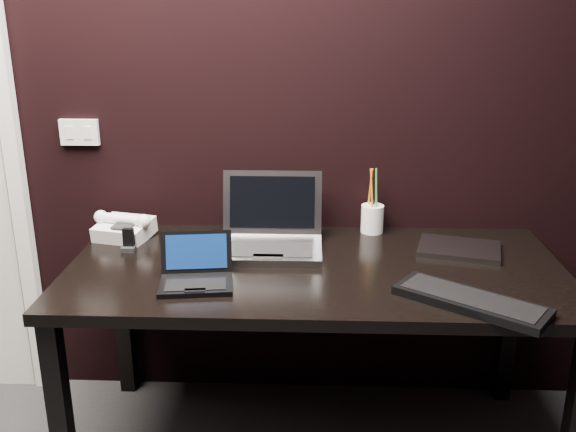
{
  "coord_description": "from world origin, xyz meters",
  "views": [
    {
      "loc": [
        0.29,
        -0.64,
        1.6
      ],
      "look_at": [
        0.21,
        1.35,
        0.93
      ],
      "focal_mm": 40.0,
      "sensor_mm": 36.0,
      "label": 1
    }
  ],
  "objects_px": {
    "ext_keyboard": "(471,301)",
    "pen_cup": "(372,217)",
    "closed_laptop": "(459,249)",
    "desk_phone": "(124,228)",
    "silver_laptop": "(271,236)",
    "netbook": "(196,275)",
    "desk": "(315,286)",
    "mobile_phone": "(129,243)"
  },
  "relations": [
    {
      "from": "ext_keyboard",
      "to": "pen_cup",
      "type": "bearing_deg",
      "value": 110.86
    },
    {
      "from": "closed_laptop",
      "to": "desk_phone",
      "type": "distance_m",
      "value": 1.26
    },
    {
      "from": "silver_laptop",
      "to": "pen_cup",
      "type": "distance_m",
      "value": 0.43
    },
    {
      "from": "netbook",
      "to": "ext_keyboard",
      "type": "xyz_separation_m",
      "value": [
        0.85,
        -0.12,
        -0.02
      ]
    },
    {
      "from": "desk",
      "to": "silver_laptop",
      "type": "relative_size",
      "value": 4.55
    },
    {
      "from": "desk",
      "to": "pen_cup",
      "type": "distance_m",
      "value": 0.43
    },
    {
      "from": "ext_keyboard",
      "to": "netbook",
      "type": "bearing_deg",
      "value": 171.77
    },
    {
      "from": "pen_cup",
      "to": "mobile_phone",
      "type": "bearing_deg",
      "value": -165.36
    },
    {
      "from": "netbook",
      "to": "silver_laptop",
      "type": "xyz_separation_m",
      "value": [
        0.22,
        0.32,
        0.02
      ]
    },
    {
      "from": "desk",
      "to": "closed_laptop",
      "type": "relative_size",
      "value": 5.17
    },
    {
      "from": "mobile_phone",
      "to": "closed_laptop",
      "type": "bearing_deg",
      "value": 1.91
    },
    {
      "from": "desk",
      "to": "pen_cup",
      "type": "xyz_separation_m",
      "value": [
        0.22,
        0.35,
        0.14
      ]
    },
    {
      "from": "netbook",
      "to": "ext_keyboard",
      "type": "bearing_deg",
      "value": -8.23
    },
    {
      "from": "desk_phone",
      "to": "pen_cup",
      "type": "distance_m",
      "value": 0.96
    },
    {
      "from": "silver_laptop",
      "to": "mobile_phone",
      "type": "relative_size",
      "value": 4.49
    },
    {
      "from": "silver_laptop",
      "to": "ext_keyboard",
      "type": "relative_size",
      "value": 0.82
    },
    {
      "from": "netbook",
      "to": "desk_phone",
      "type": "bearing_deg",
      "value": 130.78
    },
    {
      "from": "desk_phone",
      "to": "netbook",
      "type": "bearing_deg",
      "value": -49.22
    },
    {
      "from": "silver_laptop",
      "to": "mobile_phone",
      "type": "height_order",
      "value": "silver_laptop"
    },
    {
      "from": "ext_keyboard",
      "to": "closed_laptop",
      "type": "xyz_separation_m",
      "value": [
        0.06,
        0.44,
        -0.0
      ]
    },
    {
      "from": "closed_laptop",
      "to": "pen_cup",
      "type": "bearing_deg",
      "value": 146.92
    },
    {
      "from": "desk",
      "to": "ext_keyboard",
      "type": "relative_size",
      "value": 3.73
    },
    {
      "from": "closed_laptop",
      "to": "desk",
      "type": "bearing_deg",
      "value": -163.76
    },
    {
      "from": "pen_cup",
      "to": "ext_keyboard",
      "type": "bearing_deg",
      "value": -69.14
    },
    {
      "from": "desk",
      "to": "mobile_phone",
      "type": "height_order",
      "value": "mobile_phone"
    },
    {
      "from": "pen_cup",
      "to": "desk",
      "type": "bearing_deg",
      "value": -122.59
    },
    {
      "from": "netbook",
      "to": "mobile_phone",
      "type": "distance_m",
      "value": 0.4
    },
    {
      "from": "mobile_phone",
      "to": "netbook",
      "type": "bearing_deg",
      "value": -43.02
    },
    {
      "from": "desk",
      "to": "desk_phone",
      "type": "bearing_deg",
      "value": 161.87
    },
    {
      "from": "desk_phone",
      "to": "mobile_phone",
      "type": "xyz_separation_m",
      "value": [
        0.05,
        -0.13,
        -0.01
      ]
    },
    {
      "from": "ext_keyboard",
      "to": "closed_laptop",
      "type": "relative_size",
      "value": 1.39
    },
    {
      "from": "mobile_phone",
      "to": "pen_cup",
      "type": "xyz_separation_m",
      "value": [
        0.9,
        0.24,
        0.03
      ]
    },
    {
      "from": "desk_phone",
      "to": "closed_laptop",
      "type": "bearing_deg",
      "value": -3.99
    },
    {
      "from": "desk_phone",
      "to": "mobile_phone",
      "type": "distance_m",
      "value": 0.14
    },
    {
      "from": "ext_keyboard",
      "to": "pen_cup",
      "type": "xyz_separation_m",
      "value": [
        -0.24,
        0.63,
        0.05
      ]
    },
    {
      "from": "netbook",
      "to": "silver_laptop",
      "type": "relative_size",
      "value": 0.68
    },
    {
      "from": "desk",
      "to": "silver_laptop",
      "type": "distance_m",
      "value": 0.26
    },
    {
      "from": "closed_laptop",
      "to": "pen_cup",
      "type": "xyz_separation_m",
      "value": [
        -0.3,
        0.2,
        0.05
      ]
    },
    {
      "from": "netbook",
      "to": "pen_cup",
      "type": "height_order",
      "value": "pen_cup"
    },
    {
      "from": "desk_phone",
      "to": "pen_cup",
      "type": "bearing_deg",
      "value": 6.45
    },
    {
      "from": "netbook",
      "to": "silver_laptop",
      "type": "height_order",
      "value": "silver_laptop"
    },
    {
      "from": "netbook",
      "to": "pen_cup",
      "type": "xyz_separation_m",
      "value": [
        0.6,
        0.51,
        0.03
      ]
    }
  ]
}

